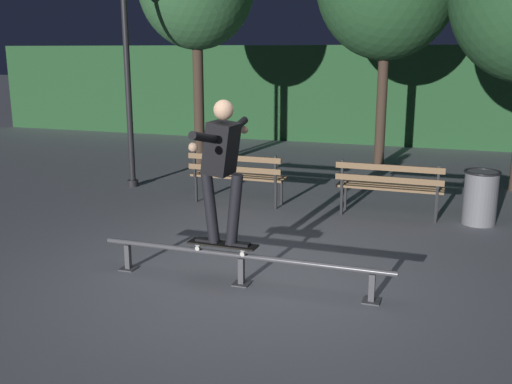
{
  "coord_description": "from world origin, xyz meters",
  "views": [
    {
      "loc": [
        2.12,
        -5.84,
        2.49
      ],
      "look_at": [
        -0.11,
        0.61,
        0.85
      ],
      "focal_mm": 41.36,
      "sensor_mm": 36.0,
      "label": 1
    }
  ],
  "objects_px": {
    "skateboard": "(223,245)",
    "trash_can": "(480,197)",
    "park_bench_left_center": "(389,183)",
    "grind_rail": "(241,261)",
    "skateboarder": "(222,160)",
    "lamp_post_left": "(126,51)",
    "park_bench_leftmost": "(237,173)"
  },
  "relations": [
    {
      "from": "skateboard",
      "to": "trash_can",
      "type": "bearing_deg",
      "value": 50.73
    },
    {
      "from": "park_bench_left_center",
      "to": "grind_rail",
      "type": "bearing_deg",
      "value": -110.29
    },
    {
      "from": "skateboarder",
      "to": "lamp_post_left",
      "type": "height_order",
      "value": "lamp_post_left"
    },
    {
      "from": "park_bench_leftmost",
      "to": "lamp_post_left",
      "type": "height_order",
      "value": "lamp_post_left"
    },
    {
      "from": "grind_rail",
      "to": "trash_can",
      "type": "relative_size",
      "value": 4.15
    },
    {
      "from": "park_bench_leftmost",
      "to": "trash_can",
      "type": "bearing_deg",
      "value": 1.47
    },
    {
      "from": "park_bench_left_center",
      "to": "trash_can",
      "type": "bearing_deg",
      "value": 4.26
    },
    {
      "from": "skateboarder",
      "to": "lamp_post_left",
      "type": "distance_m",
      "value": 5.24
    },
    {
      "from": "skateboarder",
      "to": "park_bench_leftmost",
      "type": "height_order",
      "value": "skateboarder"
    },
    {
      "from": "trash_can",
      "to": "lamp_post_left",
      "type": "bearing_deg",
      "value": 175.26
    },
    {
      "from": "park_bench_leftmost",
      "to": "skateboard",
      "type": "bearing_deg",
      "value": -71.66
    },
    {
      "from": "park_bench_left_center",
      "to": "lamp_post_left",
      "type": "relative_size",
      "value": 0.41
    },
    {
      "from": "skateboarder",
      "to": "trash_can",
      "type": "xyz_separation_m",
      "value": [
        2.71,
        3.32,
        -0.96
      ]
    },
    {
      "from": "skateboard",
      "to": "park_bench_left_center",
      "type": "bearing_deg",
      "value": 66.41
    },
    {
      "from": "skateboard",
      "to": "skateboarder",
      "type": "relative_size",
      "value": 0.5
    },
    {
      "from": "park_bench_left_center",
      "to": "lamp_post_left",
      "type": "height_order",
      "value": "lamp_post_left"
    },
    {
      "from": "skateboard",
      "to": "park_bench_left_center",
      "type": "distance_m",
      "value": 3.52
    },
    {
      "from": "skateboard",
      "to": "lamp_post_left",
      "type": "distance_m",
      "value": 5.51
    },
    {
      "from": "skateboard",
      "to": "lamp_post_left",
      "type": "height_order",
      "value": "lamp_post_left"
    },
    {
      "from": "park_bench_leftmost",
      "to": "lamp_post_left",
      "type": "xyz_separation_m",
      "value": [
        -2.33,
        0.6,
        1.94
      ]
    },
    {
      "from": "skateboarder",
      "to": "park_bench_left_center",
      "type": "distance_m",
      "value": 3.61
    },
    {
      "from": "park_bench_leftmost",
      "to": "park_bench_left_center",
      "type": "height_order",
      "value": "same"
    },
    {
      "from": "park_bench_left_center",
      "to": "trash_can",
      "type": "height_order",
      "value": "park_bench_left_center"
    },
    {
      "from": "park_bench_left_center",
      "to": "park_bench_leftmost",
      "type": "bearing_deg",
      "value": 180.0
    },
    {
      "from": "park_bench_leftmost",
      "to": "lamp_post_left",
      "type": "relative_size",
      "value": 0.41
    },
    {
      "from": "grind_rail",
      "to": "park_bench_leftmost",
      "type": "bearing_deg",
      "value": 111.72
    },
    {
      "from": "skateboard",
      "to": "lamp_post_left",
      "type": "bearing_deg",
      "value": 131.59
    },
    {
      "from": "park_bench_leftmost",
      "to": "trash_can",
      "type": "height_order",
      "value": "park_bench_leftmost"
    },
    {
      "from": "park_bench_leftmost",
      "to": "park_bench_left_center",
      "type": "bearing_deg",
      "value": 0.0
    },
    {
      "from": "skateboarder",
      "to": "trash_can",
      "type": "bearing_deg",
      "value": 50.77
    },
    {
      "from": "park_bench_leftmost",
      "to": "park_bench_left_center",
      "type": "relative_size",
      "value": 1.0
    },
    {
      "from": "park_bench_leftmost",
      "to": "lamp_post_left",
      "type": "distance_m",
      "value": 3.09
    }
  ]
}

